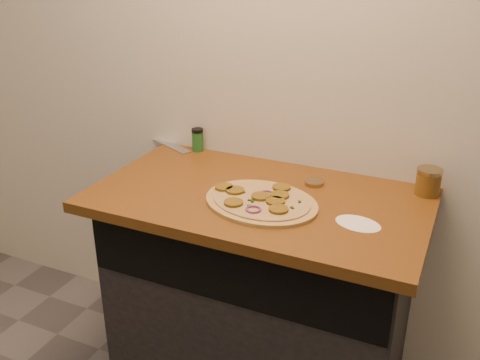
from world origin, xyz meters
The scene contains 8 objects.
cabinet centered at (0.00, 1.45, 0.43)m, with size 1.10×0.60×0.86m, color black.
countertop centered at (0.00, 1.42, 0.88)m, with size 1.20×0.70×0.04m, color brown.
pizza centered at (0.04, 1.35, 0.91)m, with size 0.48×0.48×0.03m.
chefs_knife centered at (-0.63, 1.76, 0.91)m, with size 0.34×0.19×0.02m.
mason_jar_lid centered at (0.16, 1.58, 0.91)m, with size 0.07×0.07×0.02m, color #917F54.
salsa_jar centered at (0.55, 1.67, 0.95)m, with size 0.09×0.09×0.10m.
spice_shaker centered at (-0.42, 1.72, 0.95)m, with size 0.05×0.05×0.10m.
flour_spill centered at (0.38, 1.34, 0.90)m, with size 0.15×0.15×0.00m, color silver.
Camera 1 is at (0.66, -0.20, 1.72)m, focal length 40.00 mm.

